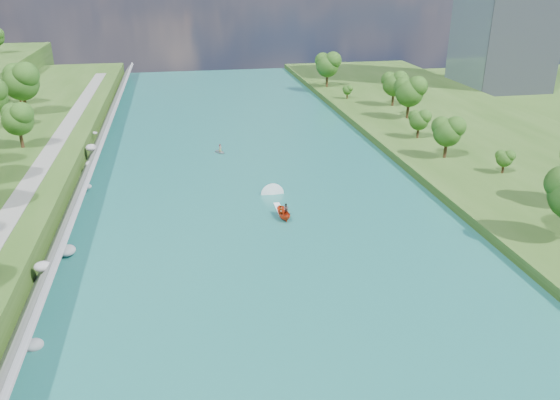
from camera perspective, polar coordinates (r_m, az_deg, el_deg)
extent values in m
plane|color=#2D5119|center=(62.38, 0.44, -8.25)|extent=(260.00, 260.00, 0.00)
cube|color=#175957|center=(79.88, -2.32, -0.89)|extent=(55.00, 240.00, 0.10)
cube|color=slate|center=(80.03, -20.97, -1.07)|extent=(3.54, 236.00, 4.05)
ellipsoid|color=gray|center=(50.99, -27.19, -16.98)|extent=(1.50, 1.26, 0.94)
ellipsoid|color=gray|center=(56.87, -24.32, -13.64)|extent=(1.76, 1.60, 1.10)
ellipsoid|color=gray|center=(65.07, -23.55, -6.37)|extent=(1.87, 1.57, 1.08)
ellipsoid|color=gray|center=(71.46, -21.31, -4.93)|extent=(1.90, 2.27, 1.18)
ellipsoid|color=gray|center=(81.26, -20.53, -0.58)|extent=(0.98, 1.11, 0.70)
ellipsoid|color=gray|center=(90.48, -19.45, 1.34)|extent=(1.23, 1.14, 0.77)
ellipsoid|color=gray|center=(98.19, -19.26, 3.59)|extent=(1.38, 1.79, 0.95)
ellipsoid|color=gray|center=(103.90, -19.15, 5.21)|extent=(1.83, 2.14, 1.15)
ellipsoid|color=gray|center=(113.65, -18.78, 6.65)|extent=(0.91, 1.01, 0.54)
cube|color=gray|center=(80.94, -25.75, -0.26)|extent=(3.00, 200.00, 0.10)
ellipsoid|color=#154412|center=(105.09, -25.70, 7.42)|extent=(5.63, 5.63, 9.39)
ellipsoid|color=#154412|center=(129.55, -25.40, 10.88)|extent=(7.81, 7.81, 13.02)
ellipsoid|color=#154412|center=(141.21, -25.74, 10.84)|extent=(5.45, 5.45, 9.08)
ellipsoid|color=#154412|center=(96.01, 22.40, 3.93)|extent=(2.81, 2.81, 4.69)
ellipsoid|color=#154412|center=(100.27, 17.08, 6.66)|extent=(5.27, 5.27, 8.79)
ellipsoid|color=#154412|center=(111.34, 14.32, 7.97)|extent=(4.03, 4.03, 6.71)
ellipsoid|color=#154412|center=(125.86, 13.37, 10.75)|extent=(6.61, 6.61, 11.02)
ellipsoid|color=#154412|center=(137.59, 11.82, 11.64)|extent=(5.90, 5.90, 9.84)
ellipsoid|color=#154412|center=(144.05, 7.06, 11.26)|extent=(2.44, 2.44, 4.06)
ellipsoid|color=#154412|center=(158.13, 4.98, 13.73)|extent=(6.83, 6.83, 11.39)
imported|color=red|center=(76.37, 0.35, -1.40)|extent=(1.81, 3.87, 1.44)
imported|color=#66605B|center=(75.75, 0.11, -1.24)|extent=(0.61, 0.40, 1.65)
imported|color=#66605B|center=(76.73, 0.65, -0.94)|extent=(0.98, 0.96, 1.59)
cube|color=white|center=(79.34, -0.06, -0.98)|extent=(0.90, 5.00, 0.06)
imported|color=#9C9EA4|center=(104.74, -6.26, 5.05)|extent=(2.84, 3.08, 0.52)
imported|color=#66605B|center=(104.52, -6.27, 5.42)|extent=(0.82, 0.69, 1.43)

